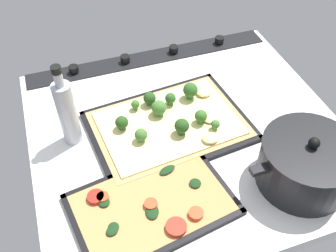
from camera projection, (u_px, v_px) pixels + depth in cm
name	position (u px, v px, depth cm)	size (l,w,h in cm)	color
ground_plane	(188.00, 135.00, 99.27)	(77.45, 72.08, 3.00)	white
stove_control_panel	(150.00, 57.00, 119.22)	(74.35, 7.00, 2.60)	black
baking_tray_front	(169.00, 127.00, 98.63)	(41.36, 31.37, 1.30)	black
broccoli_pizza	(170.00, 121.00, 97.97)	(38.74, 28.74, 6.13)	tan
baking_tray_back	(152.00, 205.00, 82.44)	(36.31, 27.04, 1.30)	black
veggie_pizza_back	(151.00, 204.00, 81.81)	(33.57, 24.30, 1.90)	tan
cooking_pot	(306.00, 164.00, 83.67)	(27.41, 20.62, 13.47)	black
oil_bottle	(67.00, 112.00, 89.68)	(4.46, 4.46, 22.18)	#B7BCC6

